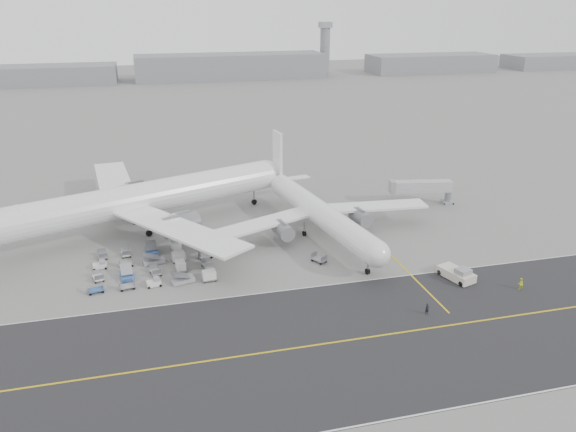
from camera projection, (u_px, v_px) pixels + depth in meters
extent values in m
plane|color=gray|center=(232.00, 290.00, 89.54)|extent=(700.00, 700.00, 0.00)
cube|color=#2B2B2E|center=(291.00, 349.00, 74.40)|extent=(220.00, 32.00, 0.02)
cube|color=gold|center=(291.00, 349.00, 74.39)|extent=(220.00, 0.30, 0.01)
cube|color=silver|center=(266.00, 293.00, 88.69)|extent=(220.00, 0.25, 0.01)
cube|color=silver|center=(328.00, 431.00, 60.10)|extent=(220.00, 0.25, 0.01)
cube|color=gold|center=(393.00, 257.00, 100.95)|extent=(0.30, 40.00, 0.01)
cylinder|color=gray|center=(325.00, 51.00, 347.24)|extent=(6.00, 6.00, 28.00)
cube|color=#99999E|center=(325.00, 25.00, 341.68)|extent=(7.00, 7.00, 3.50)
cylinder|color=white|center=(149.00, 197.00, 111.74)|extent=(54.49, 25.77, 6.40)
sphere|color=white|center=(266.00, 174.00, 126.69)|extent=(6.27, 6.27, 6.27)
cube|color=white|center=(179.00, 229.00, 98.41)|extent=(23.06, 29.06, 0.45)
cube|color=white|center=(114.00, 181.00, 124.19)|extent=(10.36, 31.23, 0.45)
cylinder|color=slate|center=(181.00, 225.00, 104.48)|extent=(7.77, 6.12, 3.97)
cylinder|color=slate|center=(135.00, 192.00, 122.19)|extent=(7.77, 6.12, 3.97)
cylinder|color=black|center=(254.00, 202.00, 127.00)|extent=(1.31, 0.90, 1.21)
cylinder|color=black|center=(149.00, 233.00, 109.85)|extent=(1.31, 0.90, 1.21)
cylinder|color=black|center=(135.00, 221.00, 115.73)|extent=(1.31, 0.90, 1.21)
cylinder|color=gray|center=(254.00, 195.00, 126.40)|extent=(0.36, 0.36, 3.36)
cylinder|color=white|center=(321.00, 214.00, 108.27)|extent=(11.12, 40.61, 4.63)
sphere|color=white|center=(377.00, 254.00, 91.00)|extent=(4.54, 4.54, 4.54)
cone|color=white|center=(279.00, 182.00, 126.27)|extent=(5.39, 8.45, 4.17)
cube|color=white|center=(278.00, 154.00, 124.40)|extent=(1.21, 4.46, 9.85)
cube|color=white|center=(261.00, 182.00, 125.34)|extent=(7.65, 3.39, 0.25)
cube|color=white|center=(294.00, 178.00, 128.38)|extent=(7.65, 3.39, 0.25)
cube|color=white|center=(260.00, 224.00, 104.77)|extent=(22.31, 13.31, 0.45)
cube|color=white|center=(372.00, 206.00, 113.88)|extent=(22.49, 6.71, 0.45)
cylinder|color=slate|center=(283.00, 230.00, 104.93)|extent=(3.63, 5.33, 2.87)
cylinder|color=slate|center=(361.00, 217.00, 111.18)|extent=(3.63, 5.33, 2.87)
cylinder|color=black|center=(368.00, 271.00, 94.63)|extent=(0.66, 1.07, 1.00)
cylinder|color=black|center=(304.00, 233.00, 110.02)|extent=(0.66, 1.07, 1.00)
cylinder|color=black|center=(329.00, 229.00, 112.10)|extent=(0.66, 1.07, 1.00)
cylinder|color=gray|center=(368.00, 265.00, 94.19)|extent=(0.36, 0.36, 2.43)
cube|color=beige|center=(456.00, 274.00, 92.93)|extent=(4.66, 6.77, 1.39)
cube|color=#99999E|center=(463.00, 272.00, 91.45)|extent=(2.67, 2.54, 0.89)
cylinder|color=gray|center=(439.00, 267.00, 96.07)|extent=(0.91, 2.52, 0.16)
cylinder|color=black|center=(461.00, 284.00, 90.55)|extent=(0.64, 0.97, 0.89)
cylinder|color=black|center=(472.00, 280.00, 91.80)|extent=(0.64, 0.97, 0.89)
cylinder|color=black|center=(440.00, 272.00, 94.35)|extent=(0.64, 0.97, 0.89)
cylinder|color=black|center=(451.00, 269.00, 95.61)|extent=(0.64, 0.97, 0.89)
cylinder|color=gray|center=(448.00, 196.00, 127.21)|extent=(1.46, 1.46, 3.66)
cube|color=#99999E|center=(447.00, 202.00, 127.75)|extent=(2.79, 2.79, 0.64)
cube|color=#B9B9BE|center=(421.00, 186.00, 126.03)|extent=(13.97, 5.16, 2.38)
cube|color=#99999E|center=(392.00, 187.00, 125.69)|extent=(1.64, 3.09, 2.75)
cylinder|color=black|center=(450.00, 201.00, 128.76)|extent=(0.38, 0.59, 0.55)
imported|color=black|center=(427.00, 309.00, 82.33)|extent=(0.69, 0.51, 1.76)
imported|color=#D4E31A|center=(520.00, 284.00, 89.50)|extent=(1.01, 0.81, 1.96)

